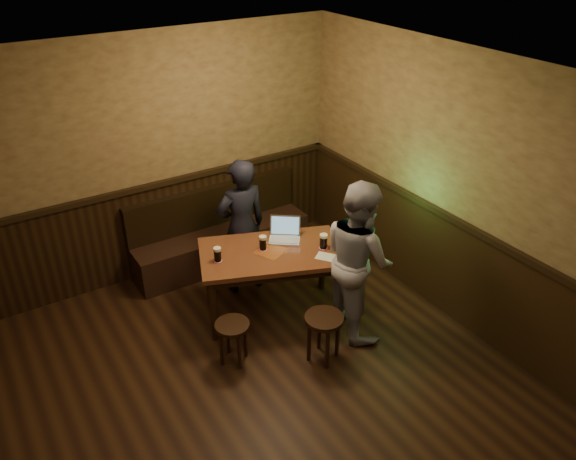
{
  "coord_description": "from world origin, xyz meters",
  "views": [
    {
      "loc": [
        -1.59,
        -2.71,
        3.84
      ],
      "look_at": [
        1.02,
        1.43,
        1.03
      ],
      "focal_mm": 35.0,
      "sensor_mm": 36.0,
      "label": 1
    }
  ],
  "objects_px": {
    "pub_table": "(271,259)",
    "stool_left": "(233,331)",
    "bench": "(221,239)",
    "laptop": "(285,233)",
    "pint_mid": "(263,243)",
    "person_grey": "(358,258)",
    "pint_right": "(324,241)",
    "pint_left": "(218,254)",
    "stool_right": "(324,325)",
    "person_suit": "(242,227)"
  },
  "relations": [
    {
      "from": "bench",
      "to": "pint_left",
      "type": "xyz_separation_m",
      "value": [
        -0.54,
        -1.1,
        0.54
      ]
    },
    {
      "from": "bench",
      "to": "person_suit",
      "type": "bearing_deg",
      "value": -92.66
    },
    {
      "from": "laptop",
      "to": "person_grey",
      "type": "xyz_separation_m",
      "value": [
        0.36,
        -0.8,
        -0.01
      ]
    },
    {
      "from": "stool_left",
      "to": "stool_right",
      "type": "distance_m",
      "value": 0.87
    },
    {
      "from": "stool_right",
      "to": "pint_left",
      "type": "distance_m",
      "value": 1.26
    },
    {
      "from": "pint_left",
      "to": "laptop",
      "type": "distance_m",
      "value": 0.8
    },
    {
      "from": "pub_table",
      "to": "pint_mid",
      "type": "height_order",
      "value": "pint_mid"
    },
    {
      "from": "pint_right",
      "to": "person_suit",
      "type": "relative_size",
      "value": 0.1
    },
    {
      "from": "pub_table",
      "to": "stool_left",
      "type": "relative_size",
      "value": 3.68
    },
    {
      "from": "pub_table",
      "to": "stool_right",
      "type": "bearing_deg",
      "value": -65.8
    },
    {
      "from": "pint_mid",
      "to": "laptop",
      "type": "bearing_deg",
      "value": 13.17
    },
    {
      "from": "pub_table",
      "to": "laptop",
      "type": "bearing_deg",
      "value": 50.45
    },
    {
      "from": "laptop",
      "to": "person_suit",
      "type": "relative_size",
      "value": 0.26
    },
    {
      "from": "pub_table",
      "to": "stool_right",
      "type": "distance_m",
      "value": 0.94
    },
    {
      "from": "pub_table",
      "to": "stool_right",
      "type": "relative_size",
      "value": 3.28
    },
    {
      "from": "person_grey",
      "to": "laptop",
      "type": "bearing_deg",
      "value": 33.12
    },
    {
      "from": "stool_right",
      "to": "person_grey",
      "type": "height_order",
      "value": "person_grey"
    },
    {
      "from": "pub_table",
      "to": "pint_right",
      "type": "distance_m",
      "value": 0.58
    },
    {
      "from": "pint_mid",
      "to": "person_suit",
      "type": "distance_m",
      "value": 0.51
    },
    {
      "from": "stool_right",
      "to": "pint_mid",
      "type": "bearing_deg",
      "value": 95.75
    },
    {
      "from": "stool_left",
      "to": "pint_right",
      "type": "relative_size",
      "value": 2.73
    },
    {
      "from": "person_grey",
      "to": "bench",
      "type": "bearing_deg",
      "value": 27.2
    },
    {
      "from": "stool_left",
      "to": "person_grey",
      "type": "bearing_deg",
      "value": -8.32
    },
    {
      "from": "pint_right",
      "to": "person_suit",
      "type": "distance_m",
      "value": 0.97
    },
    {
      "from": "pint_left",
      "to": "person_grey",
      "type": "relative_size",
      "value": 0.09
    },
    {
      "from": "pint_left",
      "to": "pint_mid",
      "type": "xyz_separation_m",
      "value": [
        0.49,
        -0.05,
        0.0
      ]
    },
    {
      "from": "pint_mid",
      "to": "person_suit",
      "type": "height_order",
      "value": "person_suit"
    },
    {
      "from": "stool_left",
      "to": "stool_right",
      "type": "height_order",
      "value": "stool_right"
    },
    {
      "from": "stool_left",
      "to": "pint_mid",
      "type": "relative_size",
      "value": 2.85
    },
    {
      "from": "stool_left",
      "to": "person_suit",
      "type": "height_order",
      "value": "person_suit"
    },
    {
      "from": "stool_right",
      "to": "pint_mid",
      "type": "height_order",
      "value": "pint_mid"
    },
    {
      "from": "stool_left",
      "to": "pint_right",
      "type": "xyz_separation_m",
      "value": [
        1.2,
        0.22,
        0.5
      ]
    },
    {
      "from": "pub_table",
      "to": "pint_left",
      "type": "xyz_separation_m",
      "value": [
        -0.54,
        0.12,
        0.18
      ]
    },
    {
      "from": "person_suit",
      "to": "person_grey",
      "type": "relative_size",
      "value": 0.96
    },
    {
      "from": "bench",
      "to": "pint_left",
      "type": "bearing_deg",
      "value": -116.34
    },
    {
      "from": "pub_table",
      "to": "pint_mid",
      "type": "bearing_deg",
      "value": 146.45
    },
    {
      "from": "bench",
      "to": "laptop",
      "type": "height_order",
      "value": "laptop"
    },
    {
      "from": "bench",
      "to": "pint_mid",
      "type": "xyz_separation_m",
      "value": [
        -0.05,
        -1.15,
        0.55
      ]
    },
    {
      "from": "pint_left",
      "to": "person_suit",
      "type": "height_order",
      "value": "person_suit"
    },
    {
      "from": "person_grey",
      "to": "stool_right",
      "type": "bearing_deg",
      "value": 121.61
    },
    {
      "from": "pub_table",
      "to": "person_grey",
      "type": "bearing_deg",
      "value": -25.34
    },
    {
      "from": "pub_table",
      "to": "pint_left",
      "type": "relative_size",
      "value": 10.65
    },
    {
      "from": "pint_mid",
      "to": "pint_right",
      "type": "xyz_separation_m",
      "value": [
        0.54,
        -0.31,
        0.0
      ]
    },
    {
      "from": "pub_table",
      "to": "stool_left",
      "type": "xyz_separation_m",
      "value": [
        -0.71,
        -0.46,
        -0.32
      ]
    },
    {
      "from": "pint_mid",
      "to": "pub_table",
      "type": "bearing_deg",
      "value": -54.79
    },
    {
      "from": "pint_mid",
      "to": "pint_right",
      "type": "relative_size",
      "value": 0.96
    },
    {
      "from": "bench",
      "to": "person_suit",
      "type": "height_order",
      "value": "person_suit"
    },
    {
      "from": "person_grey",
      "to": "stool_left",
      "type": "bearing_deg",
      "value": 90.61
    },
    {
      "from": "pub_table",
      "to": "laptop",
      "type": "xyz_separation_m",
      "value": [
        0.26,
        0.15,
        0.16
      ]
    },
    {
      "from": "pint_right",
      "to": "stool_left",
      "type": "bearing_deg",
      "value": -169.51
    }
  ]
}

